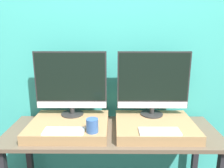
# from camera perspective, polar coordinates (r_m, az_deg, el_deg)

# --- Properties ---
(wall_back) EXTENTS (8.00, 0.04, 2.60)m
(wall_back) POSITION_cam_1_polar(r_m,az_deg,el_deg) (2.02, 0.04, 7.36)
(wall_back) COLOR teal
(wall_back) RESTS_ON ground_plane
(workbench) EXTENTS (1.72, 0.59, 0.73)m
(workbench) POSITION_cam_1_polar(r_m,az_deg,el_deg) (1.86, -0.04, -14.33)
(workbench) COLOR brown
(workbench) RESTS_ON ground_plane
(wooden_riser_left) EXTENTS (0.62, 0.51, 0.08)m
(wooden_riser_left) POSITION_cam_1_polar(r_m,az_deg,el_deg) (1.84, -11.10, -10.66)
(wooden_riser_left) COLOR #99754C
(wooden_riser_left) RESTS_ON workbench
(monitor_left) EXTENTS (0.60, 0.19, 0.55)m
(monitor_left) POSITION_cam_1_polar(r_m,az_deg,el_deg) (1.88, -10.69, 0.42)
(monitor_left) COLOR #282828
(monitor_left) RESTS_ON wooden_riser_left
(keyboard_left) EXTENTS (0.30, 0.13, 0.01)m
(keyboard_left) POSITION_cam_1_polar(r_m,az_deg,el_deg) (1.66, -12.43, -11.88)
(keyboard_left) COLOR silver
(keyboard_left) RESTS_ON wooden_riser_left
(mug) EXTENTS (0.09, 0.09, 0.10)m
(mug) POSITION_cam_1_polar(r_m,az_deg,el_deg) (1.61, -5.18, -10.74)
(mug) COLOR #335693
(mug) RESTS_ON wooden_riser_left
(wooden_riser_right) EXTENTS (0.62, 0.51, 0.08)m
(wooden_riser_right) POSITION_cam_1_polar(r_m,az_deg,el_deg) (1.84, 11.06, -10.73)
(wooden_riser_right) COLOR #99754C
(wooden_riser_right) RESTS_ON workbench
(monitor_right) EXTENTS (0.60, 0.19, 0.55)m
(monitor_right) POSITION_cam_1_polar(r_m,az_deg,el_deg) (1.87, 10.71, 0.38)
(monitor_right) COLOR #282828
(monitor_right) RESTS_ON wooden_riser_right
(keyboard_right) EXTENTS (0.30, 0.13, 0.01)m
(keyboard_right) POSITION_cam_1_polar(r_m,az_deg,el_deg) (1.66, 12.30, -11.96)
(keyboard_right) COLOR silver
(keyboard_right) RESTS_ON wooden_riser_right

